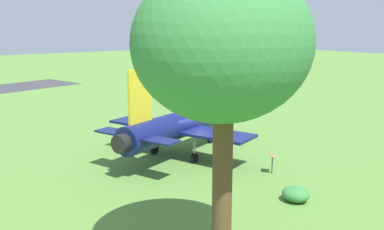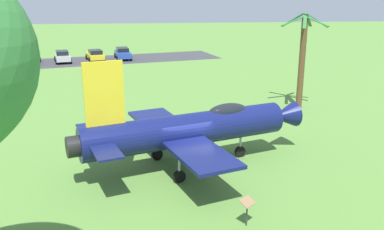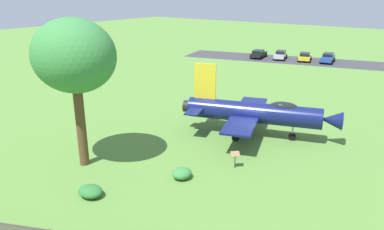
# 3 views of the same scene
# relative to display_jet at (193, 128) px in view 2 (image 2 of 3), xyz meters

# --- Properties ---
(ground_plane) EXTENTS (200.00, 200.00, 0.00)m
(ground_plane) POSITION_rel_display_jet_xyz_m (-0.32, -0.11, -2.05)
(ground_plane) COLOR #568438
(parking_strip) EXTENTS (37.71, 16.35, 0.00)m
(parking_strip) POSITION_rel_display_jet_xyz_m (-10.92, 34.62, -2.05)
(parking_strip) COLOR #38383D
(parking_strip) RESTS_ON ground_plane
(display_jet) EXTENTS (12.32, 9.86, 5.76)m
(display_jet) POSITION_rel_display_jet_xyz_m (0.00, 0.00, 0.00)
(display_jet) COLOR #111951
(display_jet) RESTS_ON ground_plane
(palm_tree) EXTENTS (3.54, 4.36, 7.16)m
(palm_tree) POSITION_rel_display_jet_xyz_m (9.45, 10.28, 1.70)
(palm_tree) COLOR brown
(palm_tree) RESTS_ON ground_plane
(info_plaque) EXTENTS (0.71, 0.70, 1.14)m
(info_plaque) POSITION_rel_display_jet_xyz_m (1.43, -5.93, -1.20)
(info_plaque) COLOR #333333
(info_plaque) RESTS_ON ground_plane
(parked_car_blue) EXTENTS (2.56, 4.74, 1.48)m
(parked_car_blue) POSITION_rel_display_jet_xyz_m (-5.33, 36.04, -1.28)
(parked_car_blue) COLOR #23429E
(parked_car_blue) RESTS_ON ground_plane
(parked_car_yellow) EXTENTS (2.87, 4.40, 1.42)m
(parked_car_yellow) POSITION_rel_display_jet_xyz_m (-8.81, 35.03, -1.31)
(parked_car_yellow) COLOR gold
(parked_car_yellow) RESTS_ON ground_plane
(parked_car_silver) EXTENTS (2.71, 4.34, 1.43)m
(parked_car_silver) POSITION_rel_display_jet_xyz_m (-12.81, 34.25, -1.31)
(parked_car_silver) COLOR #B2B5BA
(parked_car_silver) RESTS_ON ground_plane
(parked_car_black) EXTENTS (2.64, 4.67, 1.40)m
(parked_car_black) POSITION_rel_display_jet_xyz_m (-16.45, 33.20, -1.32)
(parked_car_black) COLOR black
(parked_car_black) RESTS_ON ground_plane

